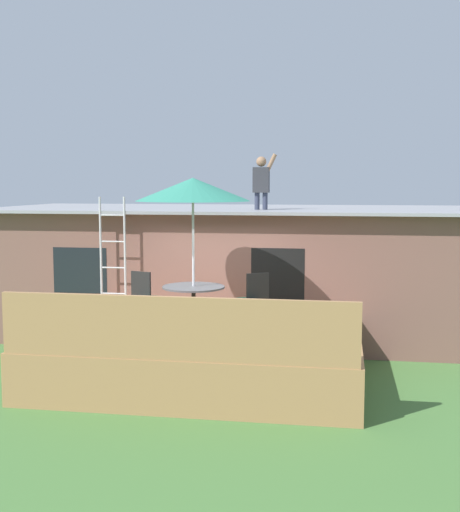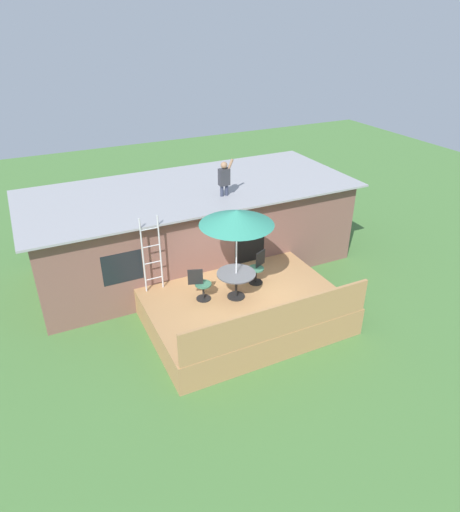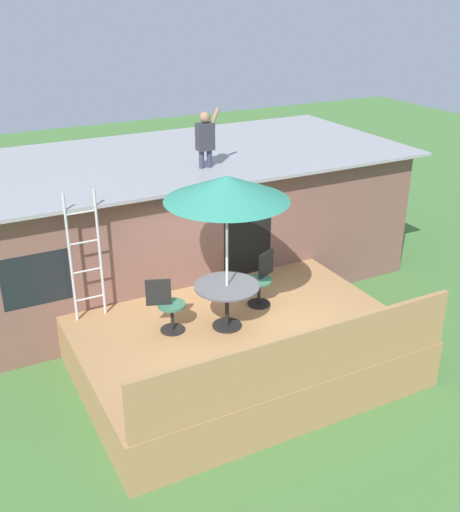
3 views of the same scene
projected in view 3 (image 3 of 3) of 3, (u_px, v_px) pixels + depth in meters
name	position (u px, v px, depth m)	size (l,w,h in m)	color
ground_plane	(237.00, 365.00, 10.34)	(40.00, 40.00, 0.00)	#477538
house	(156.00, 222.00, 12.70)	(10.50, 4.50, 2.73)	brown
deck	(237.00, 345.00, 10.18)	(5.17, 3.96, 0.80)	#A87A4C
deck_railing	(304.00, 360.00, 8.27)	(5.07, 0.08, 0.90)	#A87A4C
patio_table	(227.00, 294.00, 9.72)	(1.04, 1.04, 0.74)	black
patio_umbrella	(227.00, 188.00, 9.00)	(1.90, 1.90, 2.54)	silver
step_ladder	(85.00, 257.00, 9.80)	(0.52, 0.04, 2.20)	silver
person_figure	(206.00, 136.00, 11.28)	(0.47, 0.20, 1.11)	#33384C
patio_chair_left	(167.00, 305.00, 9.65)	(0.60, 0.44, 0.92)	black
patio_chair_right	(262.00, 279.00, 10.51)	(0.59, 0.44, 0.92)	black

